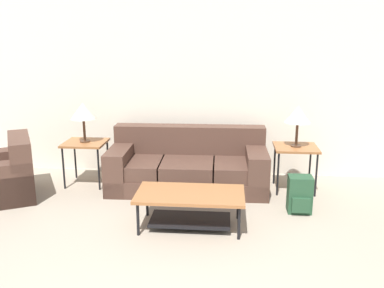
{
  "coord_description": "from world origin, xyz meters",
  "views": [
    {
      "loc": [
        0.28,
        -1.74,
        2.11
      ],
      "look_at": [
        -0.16,
        3.26,
        0.8
      ],
      "focal_mm": 40.0,
      "sensor_mm": 36.0,
      "label": 1
    }
  ],
  "objects_px": {
    "backpack": "(300,195)",
    "couch": "(188,167)",
    "armchair": "(0,177)",
    "table_lamp_left": "(83,112)",
    "coffee_table": "(190,201)",
    "table_lamp_right": "(298,115)",
    "side_table_right": "(296,151)",
    "side_table_left": "(85,146)"
  },
  "relations": [
    {
      "from": "coffee_table",
      "to": "side_table_left",
      "type": "xyz_separation_m",
      "value": [
        -1.6,
        1.28,
        0.26
      ]
    },
    {
      "from": "backpack",
      "to": "table_lamp_right",
      "type": "bearing_deg",
      "value": 86.9
    },
    {
      "from": "coffee_table",
      "to": "table_lamp_right",
      "type": "height_order",
      "value": "table_lamp_right"
    },
    {
      "from": "couch",
      "to": "armchair",
      "type": "xyz_separation_m",
      "value": [
        -2.41,
        -0.6,
        -0.01
      ]
    },
    {
      "from": "couch",
      "to": "side_table_right",
      "type": "bearing_deg",
      "value": 0.8
    },
    {
      "from": "side_table_left",
      "to": "armchair",
      "type": "bearing_deg",
      "value": -146.56
    },
    {
      "from": "side_table_left",
      "to": "side_table_right",
      "type": "xyz_separation_m",
      "value": [
        2.92,
        0.0,
        0.0
      ]
    },
    {
      "from": "side_table_left",
      "to": "table_lamp_right",
      "type": "height_order",
      "value": "table_lamp_right"
    },
    {
      "from": "coffee_table",
      "to": "table_lamp_right",
      "type": "xyz_separation_m",
      "value": [
        1.32,
        1.28,
        0.75
      ]
    },
    {
      "from": "couch",
      "to": "side_table_left",
      "type": "relative_size",
      "value": 3.5
    },
    {
      "from": "table_lamp_right",
      "to": "couch",
      "type": "bearing_deg",
      "value": -179.2
    },
    {
      "from": "side_table_left",
      "to": "table_lamp_left",
      "type": "xyz_separation_m",
      "value": [
        0.0,
        0.0,
        0.49
      ]
    },
    {
      "from": "side_table_left",
      "to": "side_table_right",
      "type": "distance_m",
      "value": 2.92
    },
    {
      "from": "couch",
      "to": "side_table_left",
      "type": "height_order",
      "value": "couch"
    },
    {
      "from": "coffee_table",
      "to": "side_table_right",
      "type": "distance_m",
      "value": 1.85
    },
    {
      "from": "table_lamp_right",
      "to": "backpack",
      "type": "height_order",
      "value": "table_lamp_right"
    },
    {
      "from": "armchair",
      "to": "side_table_left",
      "type": "bearing_deg",
      "value": 33.44
    },
    {
      "from": "side_table_left",
      "to": "side_table_right",
      "type": "height_order",
      "value": "same"
    },
    {
      "from": "armchair",
      "to": "backpack",
      "type": "bearing_deg",
      "value": -1.97
    },
    {
      "from": "couch",
      "to": "coffee_table",
      "type": "height_order",
      "value": "couch"
    },
    {
      "from": "couch",
      "to": "side_table_left",
      "type": "bearing_deg",
      "value": 179.2
    },
    {
      "from": "coffee_table",
      "to": "backpack",
      "type": "height_order",
      "value": "backpack"
    },
    {
      "from": "side_table_left",
      "to": "couch",
      "type": "bearing_deg",
      "value": -0.8
    },
    {
      "from": "table_lamp_left",
      "to": "table_lamp_right",
      "type": "distance_m",
      "value": 2.92
    },
    {
      "from": "coffee_table",
      "to": "side_table_left",
      "type": "height_order",
      "value": "side_table_left"
    },
    {
      "from": "side_table_left",
      "to": "table_lamp_right",
      "type": "distance_m",
      "value": 2.96
    },
    {
      "from": "couch",
      "to": "table_lamp_left",
      "type": "distance_m",
      "value": 1.65
    },
    {
      "from": "armchair",
      "to": "side_table_left",
      "type": "height_order",
      "value": "armchair"
    },
    {
      "from": "couch",
      "to": "table_lamp_right",
      "type": "xyz_separation_m",
      "value": [
        1.46,
        0.02,
        0.76
      ]
    },
    {
      "from": "side_table_right",
      "to": "backpack",
      "type": "relative_size",
      "value": 1.38
    },
    {
      "from": "armchair",
      "to": "table_lamp_right",
      "type": "height_order",
      "value": "table_lamp_right"
    },
    {
      "from": "table_lamp_left",
      "to": "coffee_table",
      "type": "bearing_deg",
      "value": -38.54
    },
    {
      "from": "table_lamp_left",
      "to": "table_lamp_right",
      "type": "relative_size",
      "value": 1.0
    },
    {
      "from": "table_lamp_left",
      "to": "backpack",
      "type": "relative_size",
      "value": 1.23
    },
    {
      "from": "table_lamp_left",
      "to": "side_table_left",
      "type": "bearing_deg",
      "value": 180.0
    },
    {
      "from": "coffee_table",
      "to": "table_lamp_right",
      "type": "distance_m",
      "value": 1.98
    },
    {
      "from": "table_lamp_right",
      "to": "backpack",
      "type": "xyz_separation_m",
      "value": [
        -0.04,
        -0.76,
        -0.83
      ]
    },
    {
      "from": "couch",
      "to": "armchair",
      "type": "relative_size",
      "value": 1.75
    },
    {
      "from": "armchair",
      "to": "backpack",
      "type": "distance_m",
      "value": 3.83
    },
    {
      "from": "backpack",
      "to": "couch",
      "type": "bearing_deg",
      "value": 152.61
    },
    {
      "from": "coffee_table",
      "to": "table_lamp_left",
      "type": "height_order",
      "value": "table_lamp_left"
    },
    {
      "from": "coffee_table",
      "to": "couch",
      "type": "bearing_deg",
      "value": 96.5
    }
  ]
}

